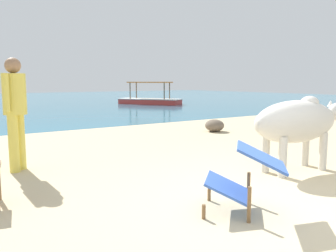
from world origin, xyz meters
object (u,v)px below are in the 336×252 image
object	(u,v)px
cow	(299,122)
boat_red	(150,99)
deck_chair_far	(244,174)
person_standing	(15,106)

from	to	relation	value
cow	boat_red	bearing A→B (deg)	71.32
cow	boat_red	xyz separation A→B (m)	(6.18, 14.27, -0.46)
deck_chair_far	person_standing	world-z (taller)	person_standing
cow	person_standing	bearing A→B (deg)	150.51
cow	person_standing	world-z (taller)	person_standing
boat_red	person_standing	bearing A→B (deg)	-71.27
deck_chair_far	person_standing	xyz separation A→B (m)	(-1.50, 2.99, 0.56)
person_standing	boat_red	xyz separation A→B (m)	(9.53, 11.99, -0.70)
cow	deck_chair_far	distance (m)	2.00
boat_red	cow	bearing A→B (deg)	-56.22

